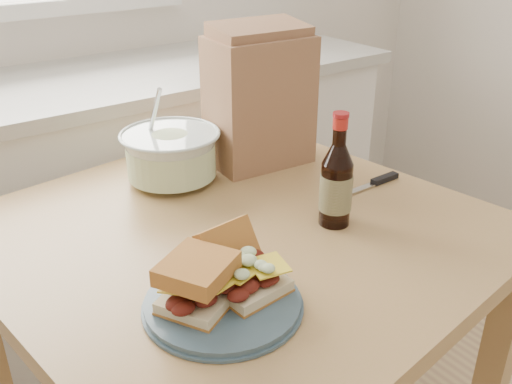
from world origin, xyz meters
TOP-DOWN VIEW (x-y plane):
  - cabinet_run at (-0.00, 1.70)m, footprint 2.50×0.64m
  - dining_table at (0.15, 0.81)m, footprint 1.10×1.10m
  - plate at (-0.03, 0.60)m, footprint 0.26×0.26m
  - sandwich_left at (-0.07, 0.61)m, footprint 0.15×0.15m
  - sandwich_right at (0.02, 0.61)m, footprint 0.12×0.17m
  - coleslaw_bowl at (0.15, 1.09)m, footprint 0.24×0.24m
  - beer_bottle at (0.32, 0.70)m, footprint 0.07×0.07m
  - knife at (0.54, 0.78)m, footprint 0.20×0.02m
  - paper_bag at (0.39, 1.07)m, footprint 0.26×0.18m

SIDE VIEW (x-z plane):
  - cabinet_run at x=0.00m, z-range 0.00..0.94m
  - dining_table at x=0.15m, z-range 0.29..1.10m
  - knife at x=0.54m, z-range 0.82..0.83m
  - plate at x=-0.03m, z-range 0.81..0.83m
  - sandwich_right at x=0.02m, z-range 0.82..0.91m
  - sandwich_left at x=-0.07m, z-range 0.83..0.92m
  - coleslaw_bowl at x=0.15m, z-range 0.76..1.00m
  - beer_bottle at x=0.32m, z-range 0.78..1.03m
  - paper_bag at x=0.39m, z-range 0.81..1.14m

